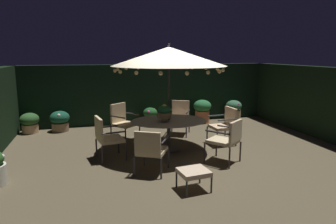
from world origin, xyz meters
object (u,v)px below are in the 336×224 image
Objects in this scene: potted_plant_right_near at (150,115)px; potted_plant_back_center at (60,121)px; patio_chair_southeast at (227,138)px; patio_chair_east at (150,148)px; potted_plant_back_right at (30,122)px; centerpiece_planter at (164,112)px; patio_chair_north at (122,120)px; patio_chair_southwest at (179,115)px; ottoman_footrest at (194,173)px; patio_chair_northeast at (106,135)px; patio_umbrella at (169,56)px; potted_plant_right_far at (234,110)px; potted_plant_back_left at (202,110)px; patio_dining_table at (169,124)px; patio_chair_south at (225,123)px.

potted_plant_right_near is 2.84m from potted_plant_back_center.
patio_chair_east is at bearing -175.07° from patio_chair_southeast.
potted_plant_back_center is (0.85, -0.01, 0.01)m from potted_plant_back_right.
centerpiece_planter is 1.42m from patio_chair_east.
potted_plant_back_center is at bearing 140.97° from patio_chair_north.
patio_chair_southwest is (-0.26, 2.60, -0.02)m from patio_chair_southeast.
ottoman_footrest is at bearing -93.22° from potted_plant_right_near.
patio_chair_northeast is 3.56m from potted_plant_back_right.
patio_chair_southwest is 1.77× the size of ottoman_footrest.
patio_chair_southwest is at bearing -16.06° from potted_plant_back_right.
patio_umbrella is at bearing 10.62° from patio_chair_northeast.
potted_plant_back_right is 0.85× the size of potted_plant_right_far.
patio_chair_north is 3.20m from potted_plant_back_left.
patio_umbrella reaches higher than potted_plant_back_left.
potted_plant_right_far is (6.69, 0.04, 0.05)m from potted_plant_back_right.
patio_umbrella is (-0.00, 0.00, 1.62)m from patio_dining_table.
potted_plant_back_center is at bearing 117.71° from ottoman_footrest.
potted_plant_right_far is (2.41, 1.27, -0.18)m from patio_chair_southwest.
patio_chair_southwest reaches higher than potted_plant_back_center.
patio_chair_east is 1.08m from ottoman_footrest.
patio_umbrella reaches higher than patio_chair_southeast.
patio_chair_north is at bearing -154.22° from potted_plant_back_left.
ottoman_footrest is 5.27m from potted_plant_back_left.
potted_plant_right_near is at bearing 177.86° from potted_plant_right_far.
ottoman_footrest is at bearing -90.57° from centerpiece_planter.
patio_chair_northeast is 2.78m from patio_chair_southwest.
patio_chair_south is (1.69, 0.25, -0.42)m from centerpiece_planter.
centerpiece_planter is at bearing -134.36° from patio_dining_table.
centerpiece_planter is 0.60× the size of potted_plant_right_far.
patio_chair_north is at bearing 129.54° from patio_umbrella.
centerpiece_planter is 0.54× the size of potted_plant_back_left.
patio_chair_east is 4.22m from potted_plant_right_near.
patio_chair_southwest reaches higher than patio_chair_east.
patio_chair_southwest is at bearing 63.12° from patio_umbrella.
patio_chair_northeast is at bearing -118.15° from potted_plant_right_near.
ottoman_footrest is 5.95m from potted_plant_back_right.
patio_chair_north is at bearing -28.76° from potted_plant_back_right.
patio_chair_southwest is at bearing 62.26° from patio_chair_east.
potted_plant_right_far is (4.63, 2.94, -0.18)m from patio_chair_northeast.
potted_plant_back_left is (1.89, 2.59, -1.84)m from patio_umbrella.
patio_dining_table is 2.06× the size of patio_chair_east.
patio_chair_southwest is (1.44, 2.74, 0.03)m from patio_chair_east.
potted_plant_back_left is (2.63, 3.95, -0.09)m from patio_chair_east.
patio_chair_north is 1.94m from potted_plant_right_near.
potted_plant_back_left reaches higher than potted_plant_right_far.
patio_chair_east is 5.57m from potted_plant_right_far.
patio_chair_north is at bearing -39.03° from potted_plant_back_center.
potted_plant_right_far is (3.00, -0.11, 0.07)m from potted_plant_right_near.
patio_chair_southeast is (1.95, -2.41, 0.01)m from patio_chair_north.
ottoman_footrest is (-1.71, -2.36, -0.24)m from patio_chair_south.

